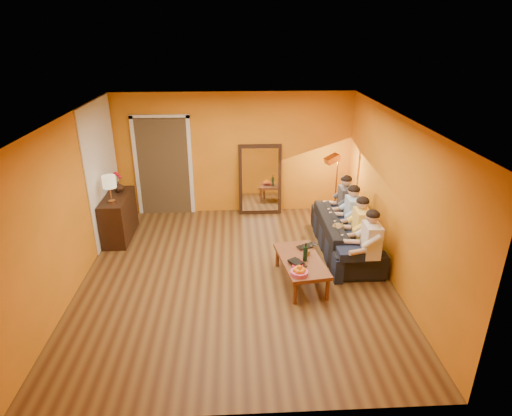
{
  "coord_description": "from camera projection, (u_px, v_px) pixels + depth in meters",
  "views": [
    {
      "loc": [
        0.0,
        -6.08,
        3.81
      ],
      "look_at": [
        0.35,
        0.5,
        1.0
      ],
      "focal_mm": 30.0,
      "sensor_mm": 36.0,
      "label": 1
    }
  ],
  "objects": [
    {
      "name": "sofa",
      "position": [
        345.0,
        234.0,
        7.78
      ],
      "size": [
        2.23,
        0.87,
        0.65
      ],
      "primitive_type": "imported",
      "rotation": [
        0.0,
        0.0,
        1.57
      ],
      "color": "black",
      "rests_on": "floor"
    },
    {
      "name": "doorway_recess",
      "position": [
        165.0,
        165.0,
        9.19
      ],
      "size": [
        1.06,
        0.3,
        2.1
      ],
      "primitive_type": "cube",
      "color": "#3F2D19",
      "rests_on": "floor"
    },
    {
      "name": "person_mid_left",
      "position": [
        361.0,
        230.0,
        7.26
      ],
      "size": [
        0.7,
        0.44,
        1.22
      ],
      "primitive_type": null,
      "color": "#F2CC50",
      "rests_on": "sofa"
    },
    {
      "name": "fruit_bowl",
      "position": [
        299.0,
        270.0,
        6.3
      ],
      "size": [
        0.26,
        0.26,
        0.16
      ],
      "primitive_type": null,
      "color": "#E3508B",
      "rests_on": "coffee_table"
    },
    {
      "name": "book_mid",
      "position": [
        292.0,
        264.0,
        6.55
      ],
      "size": [
        0.19,
        0.24,
        0.02
      ],
      "primitive_type": "imported",
      "rotation": [
        0.0,
        0.0,
        -0.11
      ],
      "color": "red",
      "rests_on": "book_lower"
    },
    {
      "name": "book_lower",
      "position": [
        292.0,
        265.0,
        6.55
      ],
      "size": [
        0.29,
        0.33,
        0.03
      ],
      "primitive_type": "imported",
      "rotation": [
        0.0,
        0.0,
        0.37
      ],
      "color": "black",
      "rests_on": "coffee_table"
    },
    {
      "name": "door_jamb_left",
      "position": [
        137.0,
        167.0,
        9.06
      ],
      "size": [
        0.08,
        0.06,
        2.2
      ],
      "primitive_type": "cube",
      "color": "white",
      "rests_on": "wall_back"
    },
    {
      "name": "door_jamb_right",
      "position": [
        191.0,
        167.0,
        9.11
      ],
      "size": [
        0.08,
        0.06,
        2.2
      ],
      "primitive_type": "cube",
      "color": "white",
      "rests_on": "wall_back"
    },
    {
      "name": "white_accent",
      "position": [
        103.0,
        171.0,
        8.06
      ],
      "size": [
        0.02,
        1.9,
        2.58
      ],
      "primitive_type": "cube",
      "color": "white",
      "rests_on": "wall_left"
    },
    {
      "name": "tumbler",
      "position": [
        308.0,
        253.0,
        6.84
      ],
      "size": [
        0.13,
        0.13,
        0.09
      ],
      "primitive_type": "imported",
      "rotation": [
        0.0,
        0.0,
        -0.35
      ],
      "color": "#B27F3F",
      "rests_on": "coffee_table"
    },
    {
      "name": "room_shell",
      "position": [
        235.0,
        195.0,
        6.91
      ],
      "size": [
        5.0,
        5.5,
        2.6
      ],
      "color": "brown",
      "rests_on": "ground"
    },
    {
      "name": "person_mid_right",
      "position": [
        352.0,
        217.0,
        7.77
      ],
      "size": [
        0.7,
        0.44,
        1.22
      ],
      "primitive_type": null,
      "color": "#9AC0EE",
      "rests_on": "sofa"
    },
    {
      "name": "sideboard",
      "position": [
        119.0,
        217.0,
        8.23
      ],
      "size": [
        0.44,
        1.18,
        0.85
      ],
      "primitive_type": "cube",
      "color": "black",
      "rests_on": "floor"
    },
    {
      "name": "laptop",
      "position": [
        309.0,
        247.0,
        7.07
      ],
      "size": [
        0.42,
        0.36,
        0.03
      ],
      "primitive_type": "imported",
      "rotation": [
        0.0,
        0.0,
        0.45
      ],
      "color": "black",
      "rests_on": "coffee_table"
    },
    {
      "name": "person_far_left",
      "position": [
        371.0,
        246.0,
        6.76
      ],
      "size": [
        0.7,
        0.44,
        1.22
      ],
      "primitive_type": null,
      "color": "beige",
      "rests_on": "sofa"
    },
    {
      "name": "table_lamp",
      "position": [
        110.0,
        189.0,
        7.68
      ],
      "size": [
        0.24,
        0.24,
        0.51
      ],
      "primitive_type": null,
      "color": "beige",
      "rests_on": "sideboard"
    },
    {
      "name": "mirror_frame",
      "position": [
        260.0,
        179.0,
        9.22
      ],
      "size": [
        0.92,
        0.27,
        1.51
      ],
      "primitive_type": "cube",
      "rotation": [
        -0.14,
        0.0,
        0.0
      ],
      "color": "black",
      "rests_on": "floor"
    },
    {
      "name": "wine_bottle",
      "position": [
        305.0,
        252.0,
        6.64
      ],
      "size": [
        0.07,
        0.07,
        0.31
      ],
      "primitive_type": "cylinder",
      "color": "black",
      "rests_on": "coffee_table"
    },
    {
      "name": "coffee_table",
      "position": [
        301.0,
        271.0,
        6.83
      ],
      "size": [
        0.79,
        1.3,
        0.42
      ],
      "primitive_type": null,
      "rotation": [
        0.0,
        0.0,
        0.14
      ],
      "color": "brown",
      "rests_on": "floor"
    },
    {
      "name": "flowers",
      "position": [
        117.0,
        176.0,
        8.16
      ],
      "size": [
        0.17,
        0.17,
        0.42
      ],
      "primitive_type": null,
      "color": "red",
      "rests_on": "vase"
    },
    {
      "name": "dog",
      "position": [
        340.0,
        244.0,
        7.36
      ],
      "size": [
        0.59,
        0.71,
        0.71
      ],
      "primitive_type": null,
      "rotation": [
        0.0,
        0.0,
        0.39
      ],
      "color": "olive",
      "rests_on": "floor"
    },
    {
      "name": "vase",
      "position": [
        119.0,
        187.0,
        8.25
      ],
      "size": [
        0.2,
        0.2,
        0.21
      ],
      "primitive_type": "imported",
      "color": "black",
      "rests_on": "sideboard"
    },
    {
      "name": "book_upper",
      "position": [
        292.0,
        263.0,
        6.52
      ],
      "size": [
        0.26,
        0.27,
        0.02
      ],
      "primitive_type": "imported",
      "rotation": [
        0.0,
        0.0,
        0.57
      ],
      "color": "black",
      "rests_on": "book_mid"
    },
    {
      "name": "mirror_glass",
      "position": [
        260.0,
        180.0,
        9.19
      ],
      "size": [
        0.78,
        0.21,
        1.35
      ],
      "primitive_type": "cube",
      "rotation": [
        -0.14,
        0.0,
        0.0
      ],
      "color": "white",
      "rests_on": "mirror_frame"
    },
    {
      "name": "floor_lamp",
      "position": [
        336.0,
        190.0,
        8.75
      ],
      "size": [
        0.36,
        0.32,
        1.44
      ],
      "primitive_type": null,
      "rotation": [
        0.0,
        0.0,
        0.33
      ],
      "color": "#C77D3A",
      "rests_on": "floor"
    },
    {
      "name": "door_header",
      "position": [
        159.0,
        116.0,
        8.66
      ],
      "size": [
        1.22,
        0.06,
        0.08
      ],
      "primitive_type": "cube",
      "color": "white",
      "rests_on": "wall_back"
    },
    {
      "name": "person_far_right",
      "position": [
        345.0,
        205.0,
        8.27
      ],
      "size": [
        0.7,
        0.44,
        1.22
      ],
      "primitive_type": null,
      "color": "#38373D",
      "rests_on": "sofa"
    }
  ]
}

